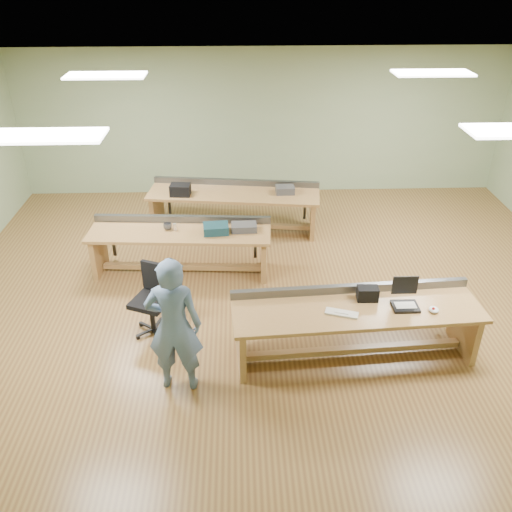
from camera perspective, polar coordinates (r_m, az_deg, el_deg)
name	(u,v)px	position (r m, az deg, el deg)	size (l,w,h in m)	color
floor	(274,291)	(8.45, 1.88, -3.71)	(10.00, 10.00, 0.00)	olive
ceiling	(278,96)	(7.24, 2.29, 16.50)	(10.00, 10.00, 0.00)	silver
wall_back	(262,123)	(11.48, 0.68, 13.82)	(10.00, 0.04, 3.00)	#8EA37B
wall_front	(310,414)	(4.41, 5.72, -16.26)	(10.00, 0.04, 3.00)	#8EA37B
fluor_panels	(278,98)	(7.24, 2.28, 16.26)	(6.20, 3.50, 0.03)	white
workbench_front	(355,319)	(7.02, 10.42, -6.54)	(3.18, 1.04, 0.86)	#A37744
workbench_mid	(181,241)	(8.77, -7.95, 1.57)	(2.93, 0.96, 0.86)	#A37744
workbench_back	(234,201)	(10.08, -2.33, 5.79)	(3.21, 1.22, 0.86)	#A37744
person	(174,326)	(6.32, -8.62, -7.27)	(0.65, 0.43, 1.78)	slate
laptop_base	(405,307)	(7.02, 15.44, -5.15)	(0.32, 0.26, 0.04)	black
laptop_screen	(405,285)	(6.99, 15.41, -2.97)	(0.32, 0.02, 0.25)	black
keyboard	(342,313)	(6.75, 9.01, -5.97)	(0.40, 0.13, 0.02)	beige
trackball_mouse	(434,310)	(7.05, 18.21, -5.38)	(0.12, 0.14, 0.06)	white
camera_bag	(368,294)	(7.02, 11.66, -3.89)	(0.26, 0.17, 0.18)	black
task_chair	(154,309)	(7.56, -10.73, -5.47)	(0.70, 0.70, 0.99)	black
parts_bin_teal	(216,229)	(8.52, -4.24, 2.88)	(0.39, 0.29, 0.14)	#12323B
parts_bin_grey	(244,227)	(8.57, -1.28, 3.05)	(0.40, 0.25, 0.11)	#39393C
mug	(168,226)	(8.72, -9.29, 3.11)	(0.14, 0.14, 0.11)	#39393C
drinks_can	(175,227)	(8.67, -8.55, 3.04)	(0.06, 0.06, 0.11)	silver
storage_box_back	(180,190)	(9.92, -7.97, 6.91)	(0.36, 0.25, 0.20)	black
tray_back	(285,190)	(9.93, 3.08, 6.97)	(0.33, 0.25, 0.13)	#39393C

